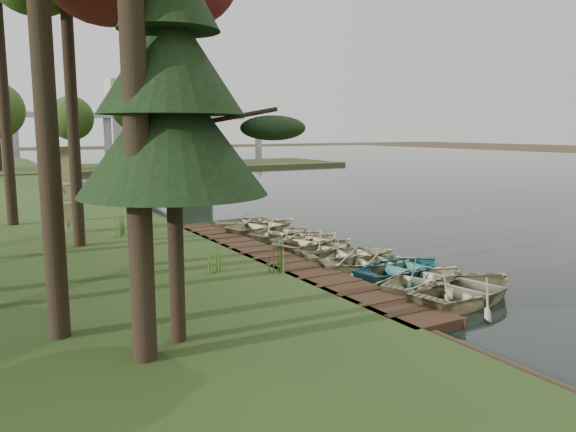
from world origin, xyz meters
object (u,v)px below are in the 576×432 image
rowboat_0 (469,286)px  rowboat_2 (403,265)px  boardwalk (273,261)px  rowboat_1 (429,277)px  stored_rowboat (66,224)px  pine_tree (171,92)px

rowboat_0 → rowboat_2: rowboat_0 is taller
boardwalk → rowboat_1: (2.39, -5.14, 0.27)m
boardwalk → rowboat_0: 6.98m
rowboat_2 → stored_rowboat: bearing=25.8°
rowboat_0 → rowboat_1: rowboat_0 is taller
rowboat_2 → pine_tree: (-8.25, -2.24, 5.01)m
stored_rowboat → rowboat_0: bearing=-110.2°
rowboat_1 → pine_tree: 9.42m
rowboat_2 → pine_tree: bearing=97.0°
stored_rowboat → pine_tree: 15.13m
rowboat_1 → stored_rowboat: size_ratio=0.97×
rowboat_1 → boardwalk: bearing=8.1°
rowboat_0 → stored_rowboat: stored_rowboat is taller
rowboat_1 → rowboat_2: rowboat_2 is taller
rowboat_2 → pine_tree: 9.90m
rowboat_1 → rowboat_0: bearing=169.9°
rowboat_0 → stored_rowboat: (-8.03, 14.92, 0.22)m
boardwalk → rowboat_1: size_ratio=4.47×
pine_tree → stored_rowboat: bearing=89.7°
rowboat_0 → rowboat_1: bearing=-3.6°
rowboat_0 → stored_rowboat: 16.95m
rowboat_0 → rowboat_1: size_ratio=1.12×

